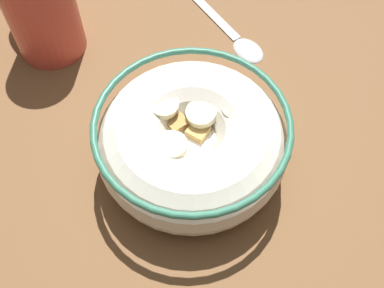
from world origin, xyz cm
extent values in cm
cube|color=brown|center=(0.00, 0.00, -1.00)|extent=(117.35, 117.35, 2.00)
cylinder|color=silver|center=(0.00, 0.00, 0.30)|extent=(9.10, 9.10, 0.60)
torus|color=silver|center=(0.00, 0.00, 3.19)|extent=(16.55, 16.55, 6.39)
torus|color=#337259|center=(0.00, 0.00, 6.09)|extent=(16.65, 16.65, 0.60)
cylinder|color=white|center=(0.00, 0.00, 3.73)|extent=(12.72, 12.72, 0.40)
cube|color=#B78947|center=(3.62, -1.02, 4.42)|extent=(1.98, 2.03, 0.93)
cube|color=tan|center=(-4.15, -1.23, 4.48)|extent=(2.02, 2.08, 0.96)
cube|color=#B78947|center=(2.22, -3.37, 4.24)|extent=(2.06, 2.02, 0.89)
cube|color=#AD7F42|center=(1.87, -0.20, 4.42)|extent=(1.92, 1.93, 0.79)
cube|color=#AD7F42|center=(-4.97, 0.73, 4.31)|extent=(2.37, 2.36, 0.89)
cube|color=#B78947|center=(-3.12, 0.26, 4.24)|extent=(2.12, 2.07, 0.94)
cube|color=#AD7F42|center=(-1.07, -4.00, 4.34)|extent=(2.41, 2.41, 0.92)
cube|color=#AD7F42|center=(0.38, 3.11, 4.25)|extent=(1.75, 1.83, 0.94)
cube|color=tan|center=(-0.47, -0.75, 4.22)|extent=(2.00, 1.99, 0.76)
cube|color=tan|center=(-0.06, -5.33, 4.46)|extent=(2.05, 2.11, 0.96)
cube|color=#B78947|center=(2.10, 3.04, 4.32)|extent=(2.17, 2.22, 0.99)
cylinder|color=beige|center=(-2.92, 2.90, 5.41)|extent=(3.41, 3.43, 0.98)
cylinder|color=beige|center=(3.43, -0.24, 5.54)|extent=(3.09, 3.09, 1.23)
cylinder|color=beige|center=(-1.34, -4.06, 5.32)|extent=(3.53, 3.55, 1.02)
cylinder|color=beige|center=(0.66, -1.83, 5.10)|extent=(3.78, 3.80, 0.96)
cylinder|color=#F9EFC6|center=(-0.21, 4.77, 5.12)|extent=(3.46, 3.47, 0.81)
cylinder|color=#F4EABC|center=(-0.41, 2.42, 5.60)|extent=(3.69, 3.71, 0.87)
cylinder|color=#F9EFC6|center=(-4.08, 0.86, 5.38)|extent=(2.76, 2.73, 1.10)
cylinder|color=#F9EFC6|center=(-3.74, -2.32, 5.31)|extent=(3.59, 3.58, 1.01)
ellipsoid|color=#B7B7BC|center=(5.03, -13.95, 0.40)|extent=(4.41, 3.52, 0.80)
cube|color=#B7B7BC|center=(11.49, -15.29, 0.18)|extent=(9.27, 2.87, 0.36)
cylinder|color=#D84C3F|center=(20.74, 0.23, 4.84)|extent=(7.10, 7.10, 9.69)
camera|label=1|loc=(-14.76, 15.38, 38.01)|focal=44.08mm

